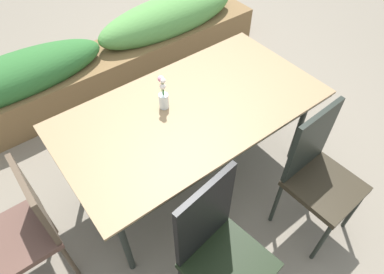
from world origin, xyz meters
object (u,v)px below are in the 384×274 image
chair_end_left (24,227)px  planter_box (104,58)px  flower_vase (163,95)px  chair_near_right (318,171)px  dining_table (192,113)px  chair_near_left (219,247)px

chair_end_left → planter_box: (1.21, 1.43, -0.18)m
chair_end_left → flower_vase: flower_vase is taller
flower_vase → planter_box: size_ratio=0.07×
chair_near_right → dining_table: bearing=-65.5°
chair_near_left → planter_box: chair_near_left is taller
dining_table → flower_vase: size_ratio=7.38×
chair_near_right → chair_end_left: bearing=-28.5°
dining_table → chair_end_left: (-1.19, 0.00, -0.19)m
chair_near_left → chair_end_left: 1.10m
chair_near_left → planter_box: size_ratio=0.28×
planter_box → dining_table: bearing=-90.6°
flower_vase → dining_table: bearing=-39.9°
chair_near_right → chair_near_left: bearing=-2.9°
chair_end_left → flower_vase: (1.05, 0.12, 0.34)m
chair_near_left → flower_vase: bearing=-114.9°
dining_table → chair_near_left: size_ratio=1.78×
dining_table → planter_box: dining_table is taller
dining_table → flower_vase: flower_vase is taller
flower_vase → planter_box: flower_vase is taller
dining_table → planter_box: (0.02, 1.43, -0.37)m
chair_near_right → planter_box: chair_near_right is taller
chair_end_left → flower_vase: size_ratio=3.64×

